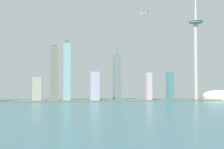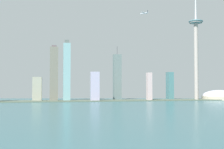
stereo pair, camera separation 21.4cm
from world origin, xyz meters
The scene contains 12 objects.
ground_plane centered at (0.00, 0.00, 0.00)m, with size 6000.00×6000.00×0.00m, color #38656D.
waterfront_pier centered at (0.00, 494.47, 1.14)m, with size 871.89×71.16×2.28m, color #576553.
observation_tower centered at (239.45, 490.80, 178.23)m, with size 43.38×43.38×375.00m.
stadium_dome centered at (326.48, 508.43, 9.81)m, with size 109.22×109.22×37.43m.
skyscraper_0 centered at (7.58, 555.43, 70.20)m, with size 23.31×22.77×165.58m.
skyscraper_1 centered at (-70.71, 490.48, 41.44)m, with size 24.84×18.95×82.88m.
skyscraper_2 centered at (-148.45, 514.44, 84.26)m, with size 20.33×24.49×174.45m.
skyscraper_3 centered at (168.27, 525.72, 42.74)m, with size 16.87×24.87×85.48m.
skyscraper_5 centered at (-230.35, 515.83, 33.99)m, with size 25.35×20.20×67.99m.
skyscraper_6 centered at (-184.24, 508.79, 77.33)m, with size 22.85×18.80×157.64m.
skyscraper_7 centered at (87.92, 484.45, 40.81)m, with size 13.26×17.45×81.63m.
airplane centered at (71.29, 476.27, 254.03)m, with size 23.26×24.39×7.42m.
Camera 1 is at (-177.27, -325.86, 44.42)m, focal length 46.67 mm.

